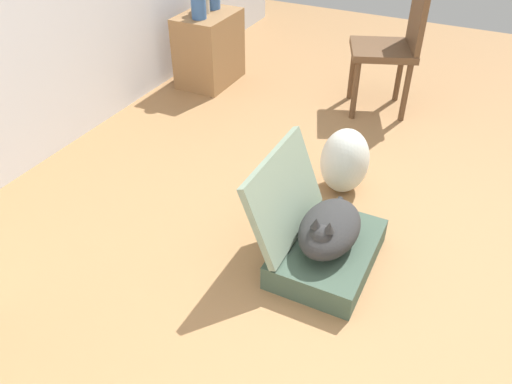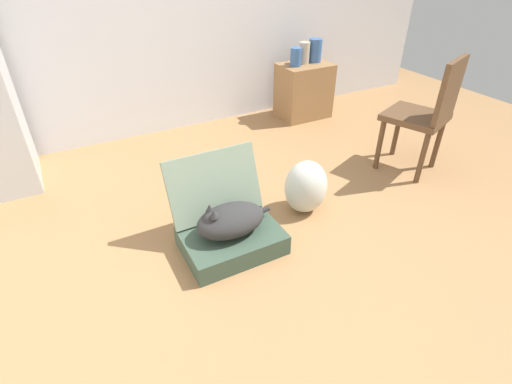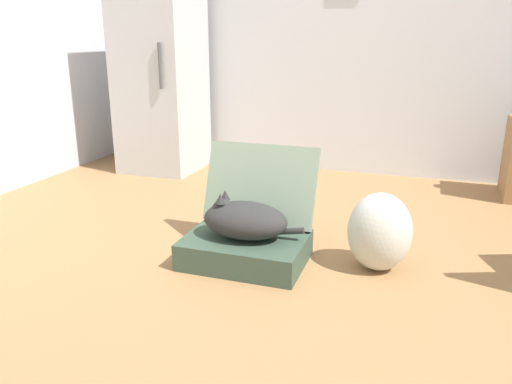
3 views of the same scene
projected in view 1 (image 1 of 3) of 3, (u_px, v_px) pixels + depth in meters
ground_plane at (377, 241)px, 2.71m from camera, size 7.68×7.68×0.00m
suitcase_base at (327, 253)px, 2.53m from camera, size 0.62×0.45×0.14m
suitcase_lid at (285, 195)px, 2.45m from camera, size 0.62×0.19×0.43m
cat at (329, 229)px, 2.43m from camera, size 0.52×0.28×0.23m
plastic_bag_white at (345, 161)px, 2.98m from camera, size 0.32×0.28×0.40m
side_table at (209, 49)px, 4.20m from camera, size 0.54×0.39×0.58m
vase_tall at (199, 6)px, 3.87m from camera, size 0.11×0.11×0.18m
chair at (394, 43)px, 3.64m from camera, size 0.56×0.58×0.97m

